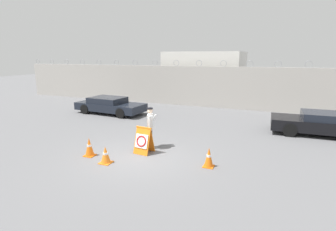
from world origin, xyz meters
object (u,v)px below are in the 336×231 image
at_px(traffic_cone_far, 89,147).
at_px(traffic_cone_near, 106,155).
at_px(traffic_cone_mid, 209,157).
at_px(parked_car_front_coupe, 110,105).
at_px(barricade_sign, 143,140).
at_px(parked_car_far_side, 322,123).
at_px(security_guard, 150,126).

bearing_deg(traffic_cone_far, traffic_cone_near, -19.31).
xyz_separation_m(traffic_cone_mid, parked_car_front_coupe, (-8.44, 6.15, 0.22)).
height_order(barricade_sign, parked_car_front_coupe, parked_car_front_coupe).
bearing_deg(traffic_cone_far, parked_car_front_coupe, 119.17).
xyz_separation_m(barricade_sign, traffic_cone_mid, (2.77, -0.34, -0.18)).
height_order(traffic_cone_near, parked_car_far_side, parked_car_far_side).
height_order(security_guard, traffic_cone_mid, security_guard).
xyz_separation_m(barricade_sign, parked_car_front_coupe, (-5.67, 5.82, 0.04)).
bearing_deg(security_guard, barricade_sign, 157.88).
relative_size(traffic_cone_near, parked_car_far_side, 0.14).
bearing_deg(traffic_cone_mid, parked_car_far_side, 54.76).
distance_m(traffic_cone_mid, parked_car_front_coupe, 10.45).
relative_size(traffic_cone_far, parked_car_front_coupe, 0.15).
bearing_deg(traffic_cone_far, security_guard, 44.13).
relative_size(parked_car_front_coupe, parked_car_far_side, 1.05).
height_order(security_guard, parked_car_front_coupe, security_guard).
distance_m(security_guard, parked_car_far_side, 8.58).
distance_m(barricade_sign, security_guard, 0.78).
bearing_deg(traffic_cone_mid, barricade_sign, 173.10).
bearing_deg(traffic_cone_near, traffic_cone_mid, 17.51).
bearing_deg(traffic_cone_mid, parked_car_front_coupe, 143.90).
height_order(security_guard, traffic_cone_far, security_guard).
bearing_deg(security_guard, parked_car_front_coupe, 25.35).
height_order(barricade_sign, parked_car_far_side, parked_car_far_side).
distance_m(barricade_sign, traffic_cone_mid, 2.80).
bearing_deg(parked_car_front_coupe, barricade_sign, -42.20).
bearing_deg(traffic_cone_near, security_guard, 69.36).
height_order(traffic_cone_near, traffic_cone_far, traffic_cone_far).
distance_m(traffic_cone_near, parked_car_far_side, 10.51).
bearing_deg(parked_car_far_side, barricade_sign, 36.98).
xyz_separation_m(security_guard, traffic_cone_far, (-1.80, -1.75, -0.61)).
xyz_separation_m(traffic_cone_mid, traffic_cone_far, (-4.57, -0.77, 0.01)).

